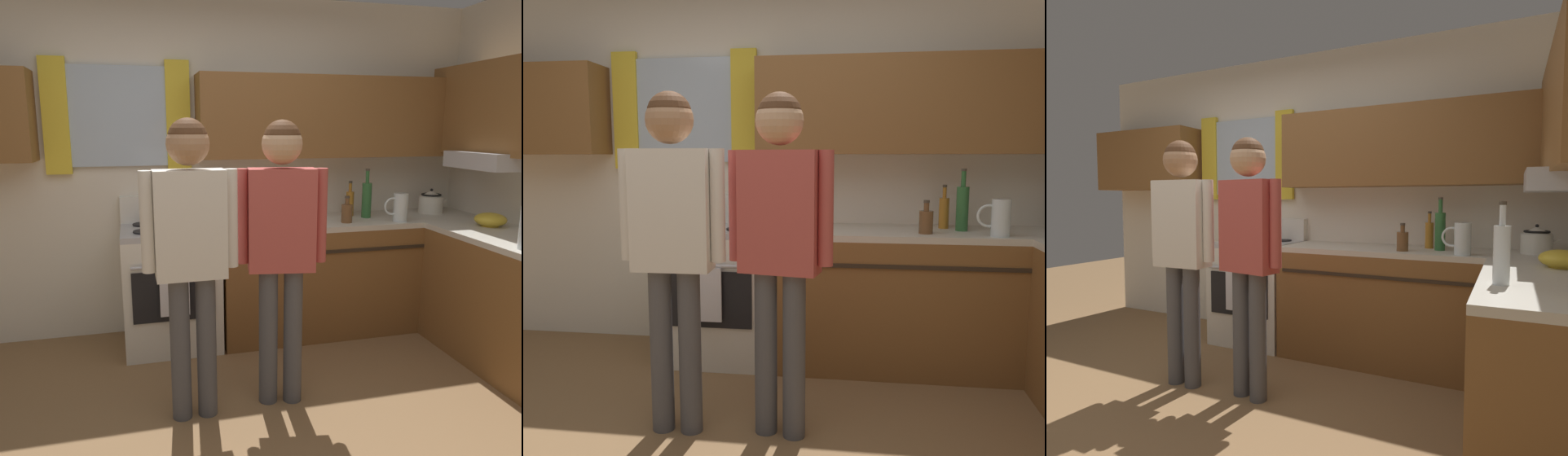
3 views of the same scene
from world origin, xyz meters
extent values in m
plane|color=olive|center=(0.00, 0.00, 0.00)|extent=(12.00, 12.00, 0.00)
cube|color=silver|center=(0.00, 1.90, 1.30)|extent=(4.60, 0.10, 2.60)
cube|color=silver|center=(-0.55, 1.83, 1.69)|extent=(0.69, 0.03, 0.73)
cube|color=yellow|center=(-0.99, 1.82, 1.69)|extent=(0.18, 0.04, 0.83)
cube|color=yellow|center=(-0.11, 1.82, 1.69)|extent=(0.18, 0.04, 0.83)
cube|color=brown|center=(-1.71, 1.69, 1.69)|extent=(1.18, 0.32, 0.62)
cube|color=brown|center=(1.16, 1.69, 1.69)|extent=(2.28, 0.32, 0.62)
cube|color=#B7B7BC|center=(2.08, 1.05, 1.38)|extent=(0.40, 0.60, 0.12)
cube|color=brown|center=(1.22, 1.54, 0.43)|extent=(2.17, 0.62, 0.86)
cube|color=beige|center=(1.22, 1.54, 0.88)|extent=(2.17, 0.62, 0.04)
cube|color=brown|center=(1.99, 0.56, 0.43)|extent=(0.62, 1.34, 0.86)
cube|color=beige|center=(1.99, 0.56, 0.88)|extent=(0.62, 1.34, 0.04)
cube|color=#2D2319|center=(1.22, 1.23, 0.72)|extent=(2.05, 0.01, 0.02)
cube|color=silver|center=(-0.23, 1.54, 0.43)|extent=(0.69, 0.62, 0.86)
cube|color=black|center=(-0.23, 1.23, 0.48)|extent=(0.57, 0.01, 0.36)
cylinder|color=#ADADB2|center=(-0.23, 1.20, 0.70)|extent=(0.57, 0.02, 0.02)
cube|color=#ADADB2|center=(-0.23, 1.54, 0.88)|extent=(0.69, 0.62, 0.04)
cube|color=silver|center=(-0.23, 1.81, 1.00)|extent=(0.69, 0.08, 0.20)
cylinder|color=black|center=(-0.40, 1.40, 0.91)|extent=(0.17, 0.17, 0.01)
cylinder|color=black|center=(-0.06, 1.40, 0.91)|extent=(0.17, 0.17, 0.01)
cylinder|color=black|center=(-0.40, 1.68, 0.91)|extent=(0.17, 0.17, 0.01)
cylinder|color=black|center=(-0.06, 1.68, 0.91)|extent=(0.17, 0.17, 0.01)
cube|color=silver|center=(-0.23, 1.19, 0.52)|extent=(0.20, 0.02, 0.34)
cylinder|color=#B27223|center=(1.25, 1.66, 1.00)|extent=(0.06, 0.06, 0.20)
cylinder|color=#B27223|center=(1.25, 1.66, 1.14)|extent=(0.02, 0.02, 0.07)
cylinder|color=#3F382D|center=(1.25, 1.66, 1.18)|extent=(0.03, 0.03, 0.02)
cylinder|color=brown|center=(1.10, 1.39, 0.97)|extent=(0.08, 0.08, 0.14)
cylinder|color=brown|center=(1.10, 1.39, 1.06)|extent=(0.03, 0.03, 0.05)
cylinder|color=#3F382D|center=(1.10, 1.39, 1.10)|extent=(0.04, 0.04, 0.02)
cylinder|color=#2D6633|center=(1.34, 1.55, 1.04)|extent=(0.08, 0.08, 0.28)
cylinder|color=#2D6633|center=(1.34, 1.55, 1.23)|extent=(0.03, 0.03, 0.10)
cylinder|color=#3F382D|center=(1.34, 1.55, 1.29)|extent=(0.03, 0.03, 0.02)
cylinder|color=silver|center=(1.78, 0.34, 1.03)|extent=(0.07, 0.07, 0.26)
cylinder|color=silver|center=(1.78, 0.34, 1.21)|extent=(0.03, 0.03, 0.09)
cylinder|color=#3F382D|center=(1.78, 0.34, 1.26)|extent=(0.03, 0.03, 0.02)
cylinder|color=silver|center=(1.98, 1.62, 0.97)|extent=(0.20, 0.20, 0.14)
cone|color=silver|center=(1.98, 1.62, 1.06)|extent=(0.18, 0.18, 0.05)
sphere|color=black|center=(1.98, 1.62, 1.09)|extent=(0.02, 0.02, 0.02)
cone|color=silver|center=(2.11, 1.62, 1.00)|extent=(0.09, 0.04, 0.07)
torus|color=black|center=(1.98, 1.62, 1.05)|extent=(0.17, 0.17, 0.02)
cylinder|color=silver|center=(1.52, 1.33, 1.01)|extent=(0.11, 0.11, 0.22)
torus|color=silver|center=(1.45, 1.33, 1.02)|extent=(0.14, 0.02, 0.14)
cylinder|color=gold|center=(2.07, 0.99, 0.92)|extent=(0.12, 0.12, 0.03)
ellipsoid|color=gold|center=(2.07, 0.99, 0.95)|extent=(0.23, 0.23, 0.10)
cylinder|color=#4C4C51|center=(-0.12, 0.51, 0.41)|extent=(0.11, 0.11, 0.82)
cylinder|color=#4C4C51|center=(-0.26, 0.51, 0.41)|extent=(0.11, 0.11, 0.82)
cube|color=white|center=(-0.19, 0.51, 1.11)|extent=(0.38, 0.16, 0.58)
cylinder|color=white|center=(0.03, 0.52, 1.14)|extent=(0.07, 0.07, 0.54)
cylinder|color=white|center=(-0.41, 0.51, 1.14)|extent=(0.07, 0.07, 0.54)
sphere|color=#A87A56|center=(-0.19, 0.51, 1.54)|extent=(0.23, 0.23, 0.23)
sphere|color=#4C2D19|center=(-0.19, 0.51, 1.57)|extent=(0.21, 0.21, 0.21)
cylinder|color=#4C4C51|center=(0.40, 0.53, 0.41)|extent=(0.11, 0.11, 0.82)
cylinder|color=#4C4C51|center=(0.25, 0.56, 0.41)|extent=(0.11, 0.11, 0.82)
cube|color=#BF4C47|center=(0.33, 0.55, 1.11)|extent=(0.40, 0.22, 0.58)
cylinder|color=#BF4C47|center=(0.54, 0.51, 1.13)|extent=(0.07, 0.07, 0.53)
cylinder|color=#BF4C47|center=(0.11, 0.58, 1.13)|extent=(0.07, 0.07, 0.53)
sphere|color=tan|center=(0.33, 0.55, 1.53)|extent=(0.23, 0.23, 0.23)
sphere|color=#4C2D19|center=(0.33, 0.55, 1.56)|extent=(0.21, 0.21, 0.21)
camera|label=1|loc=(-0.48, -2.11, 1.63)|focal=34.62mm
camera|label=2|loc=(0.69, -1.92, 1.37)|focal=36.76mm
camera|label=3|loc=(1.82, -1.69, 1.27)|focal=29.22mm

